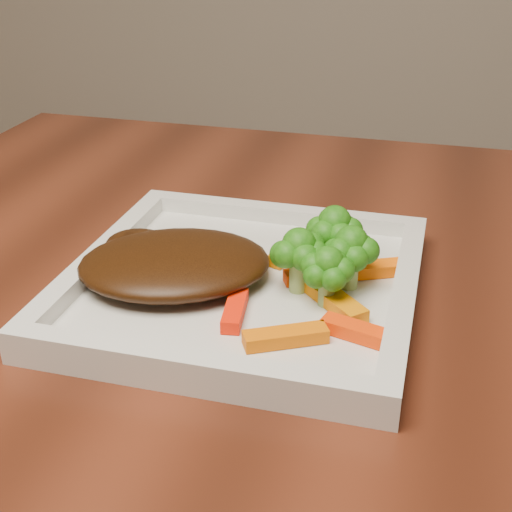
# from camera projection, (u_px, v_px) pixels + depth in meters

# --- Properties ---
(plate) EXTENTS (0.27, 0.27, 0.01)m
(plate) POSITION_uv_depth(u_px,v_px,m) (244.00, 289.00, 0.57)
(plate) COLOR silver
(plate) RESTS_ON dining_table
(steak) EXTENTS (0.19, 0.17, 0.03)m
(steak) POSITION_uv_depth(u_px,v_px,m) (175.00, 263.00, 0.57)
(steak) COLOR #371B08
(steak) RESTS_ON plate
(broccoli_0) EXTENTS (0.07, 0.07, 0.07)m
(broccoli_0) POSITION_uv_depth(u_px,v_px,m) (334.00, 229.00, 0.58)
(broccoli_0) COLOR #346F12
(broccoli_0) RESTS_ON plate
(broccoli_1) EXTENTS (0.05, 0.05, 0.06)m
(broccoli_1) POSITION_uv_depth(u_px,v_px,m) (351.00, 250.00, 0.55)
(broccoli_1) COLOR #105C0F
(broccoli_1) RESTS_ON plate
(broccoli_2) EXTENTS (0.06, 0.06, 0.06)m
(broccoli_2) POSITION_uv_depth(u_px,v_px,m) (328.00, 270.00, 0.53)
(broccoli_2) COLOR #186F12
(broccoli_2) RESTS_ON plate
(broccoli_3) EXTENTS (0.05, 0.05, 0.06)m
(broccoli_3) POSITION_uv_depth(u_px,v_px,m) (299.00, 255.00, 0.55)
(broccoli_3) COLOR #2F6A11
(broccoli_3) RESTS_ON plate
(carrot_0) EXTENTS (0.06, 0.04, 0.01)m
(carrot_0) POSITION_uv_depth(u_px,v_px,m) (286.00, 337.00, 0.49)
(carrot_0) COLOR #E06303
(carrot_0) RESTS_ON plate
(carrot_1) EXTENTS (0.06, 0.03, 0.01)m
(carrot_1) POSITION_uv_depth(u_px,v_px,m) (359.00, 332.00, 0.50)
(carrot_1) COLOR #FB3904
(carrot_1) RESTS_ON plate
(carrot_2) EXTENTS (0.02, 0.05, 0.01)m
(carrot_2) POSITION_uv_depth(u_px,v_px,m) (235.00, 310.00, 0.52)
(carrot_2) COLOR #FF1D04
(carrot_2) RESTS_ON plate
(carrot_3) EXTENTS (0.06, 0.04, 0.01)m
(carrot_3) POSITION_uv_depth(u_px,v_px,m) (376.00, 269.00, 0.58)
(carrot_3) COLOR #FD6304
(carrot_3) RESTS_ON plate
(carrot_4) EXTENTS (0.03, 0.05, 0.01)m
(carrot_4) POSITION_uv_depth(u_px,v_px,m) (290.00, 252.00, 0.61)
(carrot_4) COLOR orange
(carrot_4) RESTS_ON plate
(carrot_5) EXTENTS (0.06, 0.06, 0.01)m
(carrot_5) POSITION_uv_depth(u_px,v_px,m) (334.00, 300.00, 0.54)
(carrot_5) COLOR orange
(carrot_5) RESTS_ON plate
(carrot_6) EXTENTS (0.05, 0.03, 0.01)m
(carrot_6) POSITION_uv_depth(u_px,v_px,m) (314.00, 275.00, 0.57)
(carrot_6) COLOR #FF3D04
(carrot_6) RESTS_ON plate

